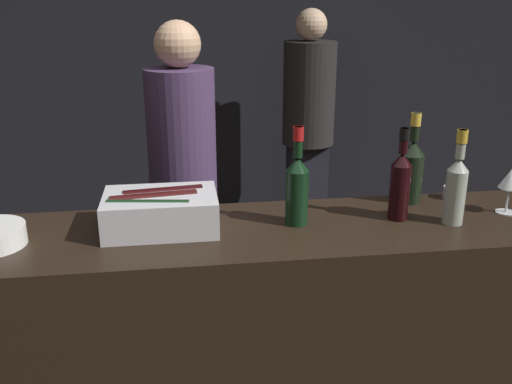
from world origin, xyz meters
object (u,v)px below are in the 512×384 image
object	(u,v)px
person_blond_tee	(308,119)
red_wine_bottle_black_foil	(400,182)
rose_wine_bottle	(456,186)
ice_bin_with_bottles	(159,210)
candle_votive	(452,192)
champagne_bottle	(411,168)
red_wine_bottle_burgundy	(297,186)
person_in_hoodie	(183,176)
wine_glass	(510,180)

from	to	relation	value
person_blond_tee	red_wine_bottle_black_foil	bearing A→B (deg)	96.14
rose_wine_bottle	person_blond_tee	xyz separation A→B (m)	(-0.01, 2.11, -0.22)
ice_bin_with_bottles	candle_votive	bearing A→B (deg)	7.68
champagne_bottle	person_blond_tee	distance (m)	1.90
rose_wine_bottle	red_wine_bottle_burgundy	world-z (taller)	red_wine_bottle_burgundy
red_wine_bottle_black_foil	person_in_hoodie	world-z (taller)	person_in_hoodie
champagne_bottle	person_in_hoodie	bearing A→B (deg)	139.48
wine_glass	person_blond_tee	size ratio (longest dim) A/B	0.10
rose_wine_bottle	red_wine_bottle_black_foil	world-z (taller)	rose_wine_bottle
ice_bin_with_bottles	wine_glass	world-z (taller)	wine_glass
wine_glass	candle_votive	bearing A→B (deg)	125.98
champagne_bottle	rose_wine_bottle	bearing A→B (deg)	-73.69
rose_wine_bottle	champagne_bottle	distance (m)	0.23
red_wine_bottle_black_foil	person_in_hoodie	distance (m)	1.15
red_wine_bottle_burgundy	ice_bin_with_bottles	bearing A→B (deg)	177.92
candle_votive	rose_wine_bottle	xyz separation A→B (m)	(-0.11, -0.23, 0.11)
champagne_bottle	red_wine_bottle_burgundy	bearing A→B (deg)	-161.48
wine_glass	red_wine_bottle_black_foil	bearing A→B (deg)	179.89
candle_votive	red_wine_bottle_burgundy	bearing A→B (deg)	-165.57
person_in_hoodie	red_wine_bottle_burgundy	bearing A→B (deg)	159.73
wine_glass	champagne_bottle	xyz separation A→B (m)	(-0.30, 0.16, 0.01)
rose_wine_bottle	person_blond_tee	world-z (taller)	person_blond_tee
champagne_bottle	wine_glass	bearing A→B (deg)	-28.27
ice_bin_with_bottles	wine_glass	bearing A→B (deg)	-1.02
rose_wine_bottle	red_wine_bottle_burgundy	xyz separation A→B (m)	(-0.53, 0.07, 0.00)
red_wine_bottle_black_foil	champagne_bottle	bearing A→B (deg)	56.46
red_wine_bottle_burgundy	person_blond_tee	world-z (taller)	person_blond_tee
rose_wine_bottle	red_wine_bottle_black_foil	size ratio (longest dim) A/B	1.01
candle_votive	person_blond_tee	xyz separation A→B (m)	(-0.12, 1.88, -0.11)
candle_votive	person_blond_tee	bearing A→B (deg)	93.79
ice_bin_with_bottles	person_blond_tee	bearing A→B (deg)	64.45
wine_glass	rose_wine_bottle	bearing A→B (deg)	-165.09
person_blond_tee	ice_bin_with_bottles	bearing A→B (deg)	74.94
person_in_hoodie	person_blond_tee	xyz separation A→B (m)	(0.88, 1.18, 0.00)
red_wine_bottle_black_foil	person_blond_tee	distance (m)	2.06
ice_bin_with_bottles	wine_glass	size ratio (longest dim) A/B	2.26
candle_votive	red_wine_bottle_black_foil	bearing A→B (deg)	-149.04
red_wine_bottle_burgundy	red_wine_bottle_black_foil	bearing A→B (deg)	-0.68
wine_glass	candle_votive	xyz separation A→B (m)	(-0.12, 0.17, -0.10)
red_wine_bottle_black_foil	person_in_hoodie	xyz separation A→B (m)	(-0.73, 0.87, -0.22)
rose_wine_bottle	red_wine_bottle_black_foil	xyz separation A→B (m)	(-0.17, 0.06, -0.00)
ice_bin_with_bottles	rose_wine_bottle	world-z (taller)	rose_wine_bottle
candle_votive	red_wine_bottle_burgundy	distance (m)	0.67
ice_bin_with_bottles	candle_votive	world-z (taller)	ice_bin_with_bottles
person_blond_tee	champagne_bottle	bearing A→B (deg)	98.96
wine_glass	person_in_hoodie	world-z (taller)	person_in_hoodie
red_wine_bottle_burgundy	champagne_bottle	bearing A→B (deg)	18.52
rose_wine_bottle	ice_bin_with_bottles	bearing A→B (deg)	175.15
red_wine_bottle_burgundy	person_in_hoodie	distance (m)	0.97
candle_votive	red_wine_bottle_black_foil	xyz separation A→B (m)	(-0.28, -0.17, 0.11)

